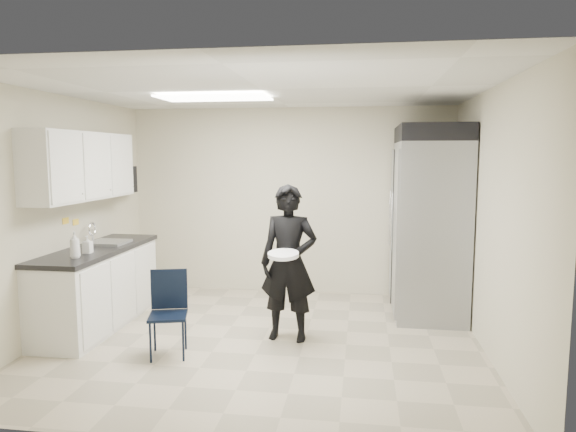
% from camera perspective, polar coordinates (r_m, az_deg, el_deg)
% --- Properties ---
extents(floor, '(4.50, 4.50, 0.00)m').
position_cam_1_polar(floor, '(5.59, -2.82, -13.62)').
color(floor, tan).
rests_on(floor, ground).
extents(ceiling, '(4.50, 4.50, 0.00)m').
position_cam_1_polar(ceiling, '(5.28, -2.99, 13.89)').
color(ceiling, silver).
rests_on(ceiling, back_wall).
extents(back_wall, '(4.50, 0.00, 4.50)m').
position_cam_1_polar(back_wall, '(7.24, 0.16, 1.67)').
color(back_wall, '#BEB99D').
rests_on(back_wall, floor).
extents(left_wall, '(0.00, 4.00, 4.00)m').
position_cam_1_polar(left_wall, '(6.12, -24.05, 0.13)').
color(left_wall, '#BEB99D').
rests_on(left_wall, floor).
extents(right_wall, '(0.00, 4.00, 4.00)m').
position_cam_1_polar(right_wall, '(5.32, 21.60, -0.68)').
color(right_wall, '#BEB99D').
rests_on(right_wall, floor).
extents(ceiling_panel, '(1.20, 0.60, 0.02)m').
position_cam_1_polar(ceiling_panel, '(5.80, -8.17, 12.89)').
color(ceiling_panel, white).
rests_on(ceiling_panel, ceiling).
extents(lower_counter, '(0.60, 1.90, 0.86)m').
position_cam_1_polar(lower_counter, '(6.29, -20.35, -7.59)').
color(lower_counter, silver).
rests_on(lower_counter, floor).
extents(countertop, '(0.64, 1.95, 0.05)m').
position_cam_1_polar(countertop, '(6.20, -20.52, -3.51)').
color(countertop, black).
rests_on(countertop, lower_counter).
extents(sink, '(0.42, 0.40, 0.14)m').
position_cam_1_polar(sink, '(6.41, -19.29, -3.27)').
color(sink, gray).
rests_on(sink, countertop).
extents(faucet, '(0.02, 0.02, 0.24)m').
position_cam_1_polar(faucet, '(6.48, -20.91, -1.89)').
color(faucet, silver).
rests_on(faucet, countertop).
extents(upper_cabinets, '(0.35, 1.80, 0.75)m').
position_cam_1_polar(upper_cabinets, '(6.17, -21.91, 5.17)').
color(upper_cabinets, silver).
rests_on(upper_cabinets, left_wall).
extents(towel_dispenser, '(0.22, 0.30, 0.35)m').
position_cam_1_polar(towel_dispenser, '(7.22, -17.71, 3.88)').
color(towel_dispenser, black).
rests_on(towel_dispenser, left_wall).
extents(notice_sticker_left, '(0.00, 0.12, 0.07)m').
position_cam_1_polar(notice_sticker_left, '(6.21, -23.47, -0.50)').
color(notice_sticker_left, yellow).
rests_on(notice_sticker_left, left_wall).
extents(notice_sticker_right, '(0.00, 0.12, 0.07)m').
position_cam_1_polar(notice_sticker_right, '(6.38, -22.52, -0.63)').
color(notice_sticker_right, yellow).
rests_on(notice_sticker_right, left_wall).
extents(commercial_fridge, '(0.80, 1.35, 2.10)m').
position_cam_1_polar(commercial_fridge, '(6.53, 15.35, -1.35)').
color(commercial_fridge, gray).
rests_on(commercial_fridge, floor).
extents(fridge_compressor, '(0.80, 1.35, 0.20)m').
position_cam_1_polar(fridge_compressor, '(6.47, 15.67, 8.79)').
color(fridge_compressor, black).
rests_on(fridge_compressor, commercial_fridge).
extents(folding_chair, '(0.44, 0.44, 0.80)m').
position_cam_1_polar(folding_chair, '(5.18, -13.19, -10.76)').
color(folding_chair, black).
rests_on(folding_chair, floor).
extents(man_tuxedo, '(0.63, 0.45, 1.64)m').
position_cam_1_polar(man_tuxedo, '(5.40, 0.08, -5.23)').
color(man_tuxedo, black).
rests_on(man_tuxedo, floor).
extents(bucket_lid, '(0.33, 0.33, 0.04)m').
position_cam_1_polar(bucket_lid, '(5.13, -0.52, -4.31)').
color(bucket_lid, white).
rests_on(bucket_lid, man_tuxedo).
extents(soap_bottle_a, '(0.14, 0.14, 0.27)m').
position_cam_1_polar(soap_bottle_a, '(5.62, -22.62, -2.98)').
color(soap_bottle_a, white).
rests_on(soap_bottle_a, countertop).
extents(soap_bottle_b, '(0.09, 0.09, 0.19)m').
position_cam_1_polar(soap_bottle_b, '(5.85, -21.39, -2.95)').
color(soap_bottle_b, silver).
rests_on(soap_bottle_b, countertop).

